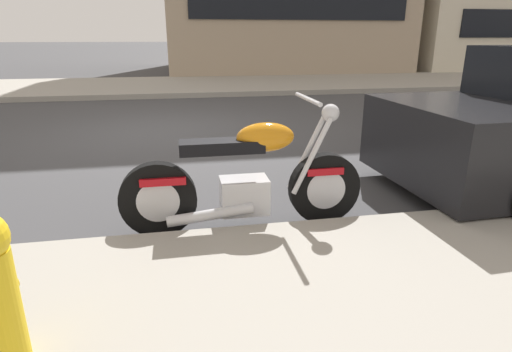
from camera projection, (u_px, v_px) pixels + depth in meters
The scene contains 4 objects.
ground_plane at pixel (164, 132), 7.23m from camera, with size 260.00×260.00×0.00m, color #3D3D3F.
sidewalk_far_curb at pixel (497, 79), 15.52m from camera, with size 120.00×5.00×0.14m, color gray.
parking_stall_stripe at pixel (157, 213), 3.91m from camera, with size 0.12×2.20×0.01m, color silver.
parked_motorcycle at pixel (247, 181), 3.49m from camera, with size 2.04×0.62×1.11m.
Camera 1 is at (0.25, -7.26, 1.57)m, focal length 29.31 mm.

